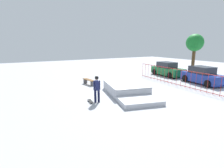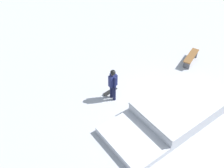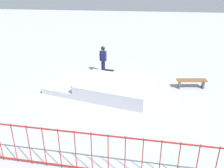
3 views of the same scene
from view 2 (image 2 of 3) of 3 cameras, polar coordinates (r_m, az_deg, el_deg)
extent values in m
plane|color=#A8AAB2|center=(12.08, 12.22, -6.99)|extent=(60.00, 60.00, 0.00)
cube|color=#B0B3BB|center=(12.06, 14.33, -5.14)|extent=(4.14, 3.42, 0.70)
cube|color=#B0B3BB|center=(10.83, 4.36, -12.19)|extent=(2.40, 2.97, 0.30)
cylinder|color=gray|center=(10.82, 8.20, -8.08)|extent=(0.73, 2.54, 0.08)
cylinder|color=black|center=(12.42, -0.13, -1.51)|extent=(0.15, 0.15, 0.82)
cylinder|color=black|center=(12.29, 0.50, -2.05)|extent=(0.15, 0.15, 0.82)
cube|color=#191E4C|center=(11.88, 0.19, 0.74)|extent=(0.42, 0.30, 0.60)
cylinder|color=#191E4C|center=(11.99, -0.32, 1.16)|extent=(0.09, 0.09, 0.60)
cylinder|color=#191E4C|center=(11.78, 0.72, 0.30)|extent=(0.09, 0.09, 0.60)
sphere|color=tan|center=(11.60, 0.20, 2.43)|extent=(0.22, 0.22, 0.22)
sphere|color=black|center=(11.58, 0.20, 2.55)|extent=(0.25, 0.25, 0.25)
cube|color=black|center=(12.88, -0.41, -1.60)|extent=(0.82, 0.33, 0.02)
cylinder|color=silver|center=(13.12, 0.18, -0.97)|extent=(0.06, 0.04, 0.06)
cylinder|color=silver|center=(12.99, 0.85, -1.47)|extent=(0.06, 0.04, 0.06)
cylinder|color=silver|center=(12.85, -1.68, -2.08)|extent=(0.06, 0.04, 0.06)
cylinder|color=silver|center=(12.72, -1.01, -2.61)|extent=(0.06, 0.04, 0.06)
cube|color=brown|center=(15.31, 17.06, 5.97)|extent=(1.64, 0.59, 0.06)
cube|color=#4C4C51|center=(15.98, 17.64, 6.37)|extent=(0.08, 0.36, 0.42)
cube|color=#4C4C51|center=(14.92, 16.09, 4.04)|extent=(0.08, 0.36, 0.42)
camera|label=1|loc=(11.97, -56.71, -5.36)|focal=29.05mm
camera|label=3|loc=(12.99, 74.71, -4.67)|focal=39.44mm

